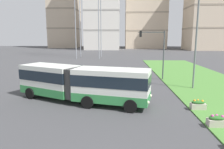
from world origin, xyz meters
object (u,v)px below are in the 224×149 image
Objects in this scene: articulated_bus at (81,83)px; streetlight_median at (196,40)px; apartment_tower_west at (64,11)px; apartment_tower_eastcentre at (209,8)px; flower_planter_2 at (217,121)px; flower_planter_3 at (198,105)px; traffic_light_far_right at (156,47)px; car_navy_sedan at (72,71)px.

streetlight_median reaches higher than articulated_bus.
apartment_tower_west is 71.91m from apartment_tower_eastcentre.
flower_planter_3 is at bearing 90.00° from flower_planter_2.
articulated_bus reaches higher than flower_planter_2.
streetlight_median is 80.47m from apartment_tower_eastcentre.
apartment_tower_west is at bearing 111.70° from traffic_light_far_right.
streetlight_median is 0.24× the size of apartment_tower_west.
articulated_bus is at bearing -117.96° from apartment_tower_eastcentre.
flower_planter_2 is 3.12m from flower_planter_3.
car_navy_sedan is 18.51m from flower_planter_3.
articulated_bus is 2.61× the size of car_navy_sedan.
apartment_tower_eastcentre is at bearing -16.24° from apartment_tower_west.
streetlight_median is at bearing -24.35° from car_navy_sedan.
streetlight_median is (14.66, -6.64, 4.45)m from car_navy_sedan.
flower_planter_2 is at bearing -111.21° from apartment_tower_eastcentre.
apartment_tower_west is (-27.43, 98.48, 18.07)m from articulated_bus.
flower_planter_2 is 11.14m from streetlight_median.
car_navy_sedan is at bearing 133.61° from flower_planter_3.
car_navy_sedan is 4.14× the size of flower_planter_2.
car_navy_sedan is at bearing 127.70° from flower_planter_2.
streetlight_median reaches higher than flower_planter_3.
traffic_light_far_right reaches higher than flower_planter_2.
streetlight_median is at bearing 74.31° from flower_planter_3.
apartment_tower_eastcentre reaches higher than flower_planter_3.
articulated_bus is 12.77m from streetlight_median.
articulated_bus is at bearing -155.88° from streetlight_median.
articulated_bus is at bearing 169.35° from flower_planter_3.
articulated_bus is 10.80× the size of flower_planter_3.
car_navy_sedan is at bearing 170.74° from traffic_light_far_right.
flower_planter_3 is at bearing -69.88° from apartment_tower_west.
apartment_tower_eastcentre is (45.07, 66.72, 17.50)m from car_navy_sedan.
apartment_tower_west is (-23.96, 86.83, 18.97)m from car_navy_sedan.
apartment_tower_west reaches higher than apartment_tower_eastcentre.
traffic_light_far_right is 77.68m from apartment_tower_eastcentre.
traffic_light_far_right is at bearing 95.61° from flower_planter_2.
flower_planter_3 is 108.47m from apartment_tower_west.
apartment_tower_eastcentre reaches higher than car_navy_sedan.
flower_planter_2 is at bearing -52.30° from car_navy_sedan.
flower_planter_2 is (9.30, -4.87, -1.23)m from articulated_bus.
car_navy_sedan is (-3.47, 11.65, -0.90)m from articulated_bus.
streetlight_median is at bearing -67.55° from apartment_tower_west.
apartment_tower_eastcentre is (41.60, 78.37, 16.60)m from articulated_bus.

